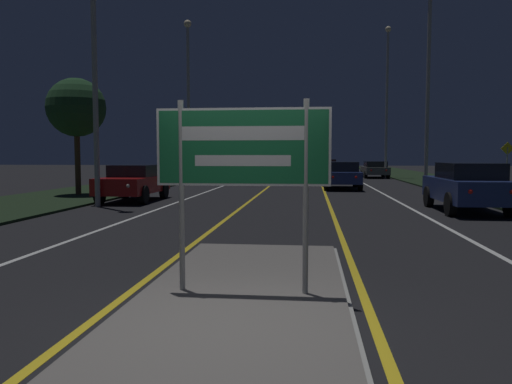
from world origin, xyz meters
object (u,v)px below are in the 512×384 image
highway_sign (243,156)px  car_receding_1 (342,174)px  car_receding_3 (328,165)px  car_receding_0 (467,186)px  warning_sign (507,162)px  streetlight_left_far (188,86)px  car_approaching_0 (134,182)px  streetlight_left_near (93,10)px  car_receding_2 (375,169)px  streetlight_right_near (429,61)px  streetlight_right_far (387,91)px

highway_sign → car_receding_1: highway_sign is taller
car_receding_3 → car_receding_0: bearing=-85.1°
highway_sign → car_receding_0: highway_sign is taller
car_receding_3 → warning_sign: 29.39m
streetlight_left_far → car_approaching_0: bearing=-86.9°
streetlight_left_near → car_receding_1: streetlight_left_near is taller
streetlight_left_near → streetlight_left_far: 13.70m
car_receding_0 → warning_sign: bearing=62.4°
car_receding_2 → car_receding_3: (-3.22, 12.78, 0.03)m
car_receding_2 → streetlight_left_far: bearing=-141.9°
car_receding_0 → car_receding_3: 36.59m
car_approaching_0 → streetlight_left_near: bearing=-102.6°
car_receding_1 → warning_sign: 7.87m
warning_sign → car_receding_0: bearing=-117.6°
car_receding_1 → car_receding_2: 13.72m
car_receding_1 → warning_sign: warning_sign is taller
car_receding_3 → car_receding_2: bearing=-75.9°
car_approaching_0 → warning_sign: bearing=19.2°
streetlight_right_near → car_receding_2: size_ratio=2.13×
streetlight_left_near → streetlight_right_far: 25.61m
car_receding_3 → car_receding_1: bearing=-90.4°
streetlight_left_near → car_receding_0: size_ratio=2.46×
car_receding_2 → car_receding_3: car_receding_3 is taller
streetlight_right_near → car_receding_1: streetlight_right_near is taller
streetlight_left_far → warning_sign: size_ratio=4.29×
highway_sign → streetlight_left_far: size_ratio=0.24×
car_receding_3 → streetlight_left_near: bearing=-104.2°
streetlight_left_far → warning_sign: streetlight_left_far is taller
streetlight_left_far → streetlight_right_near: 14.00m
highway_sign → streetlight_left_near: bearing=121.9°
highway_sign → car_approaching_0: highway_sign is taller
streetlight_left_far → streetlight_left_near: bearing=-89.5°
car_receding_1 → car_receding_0: bearing=-72.4°
streetlight_right_far → car_approaching_0: (-12.51, -19.81, -5.83)m
streetlight_right_far → car_receding_3: bearing=105.1°
car_receding_1 → car_approaching_0: size_ratio=1.17×
streetlight_right_near → car_receding_2: 15.61m
streetlight_right_far → car_receding_1: (-4.02, -11.85, -5.81)m
highway_sign → streetlight_right_far: streetlight_right_far is taller
highway_sign → streetlight_left_near: (-6.52, 10.48, 4.90)m
highway_sign → warning_sign: highway_sign is taller
streetlight_right_near → car_receding_3: 28.16m
highway_sign → car_receding_3: size_ratio=0.53×
car_receding_2 → highway_sign: bearing=-99.8°
streetlight_left_near → car_receding_3: size_ratio=2.45×
streetlight_left_near → car_approaching_0: 6.36m
streetlight_left_near → car_receding_3: 37.89m
streetlight_right_near → car_approaching_0: 15.30m
streetlight_right_far → car_receding_1: streetlight_right_far is taller
highway_sign → car_receding_2: size_ratio=0.51×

